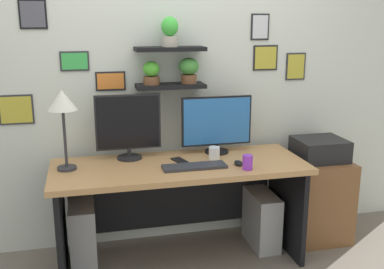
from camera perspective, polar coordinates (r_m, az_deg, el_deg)
The scene contains 15 objects.
ground_plane at distance 3.51m, azimuth -1.45°, elevation -15.44°, with size 8.00×8.00×0.00m, color #70665B.
back_wall_assembly at distance 3.49m, azimuth -3.12°, elevation 7.93°, with size 4.40×0.24×2.70m.
desk at distance 3.32m, azimuth -1.72°, elevation -6.77°, with size 1.79×0.68×0.75m.
monitor_left at distance 3.30m, azimuth -8.02°, elevation 1.11°, with size 0.47×0.18×0.47m.
monitor_right at distance 3.43m, azimuth 3.12°, elevation 1.36°, with size 0.54×0.18×0.43m.
keyboard at distance 3.12m, azimuth 0.31°, elevation -4.04°, with size 0.44×0.14×0.02m, color #2D2D33.
computer_mouse at distance 3.19m, azimuth 5.86°, elevation -3.58°, with size 0.06×0.09×0.03m, color black.
desk_lamp at distance 3.09m, azimuth -15.97°, elevation 3.53°, with size 0.19×0.19×0.55m.
cell_phone at distance 3.26m, azimuth -1.59°, elevation -3.27°, with size 0.07×0.14×0.01m, color black.
coffee_mug at distance 3.31m, azimuth 2.81°, elevation -2.34°, with size 0.08×0.08×0.09m, color white.
pen_cup at distance 3.10m, azimuth 7.00°, elevation -3.50°, with size 0.07×0.07×0.10m, color purple.
drawer_cabinet at distance 3.86m, azimuth 15.33°, elevation -7.71°, with size 0.44×0.50×0.66m, color brown.
printer at distance 3.73m, azimuth 15.75°, elevation -1.80°, with size 0.38×0.34×0.17m, color black.
computer_tower_left at distance 3.44m, azimuth -13.55°, elevation -12.08°, with size 0.18×0.40×0.47m, color #99999E.
computer_tower_right at distance 3.66m, azimuth 8.74°, elevation -10.49°, with size 0.18×0.40×0.43m, color #99999E.
Camera 1 is at (-0.63, -2.98, 1.74)m, focal length 42.42 mm.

